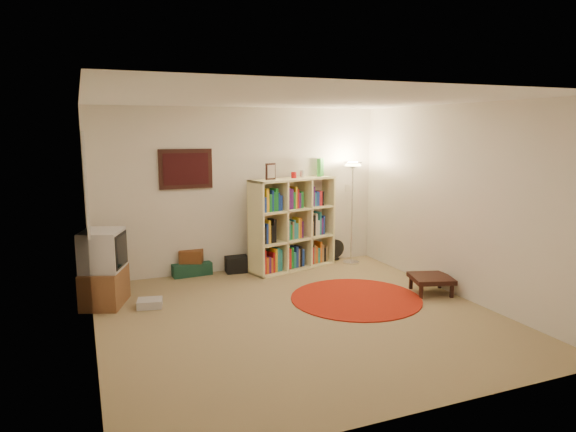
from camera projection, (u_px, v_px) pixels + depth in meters
name	position (u px, v px, depth m)	size (l,w,h in m)	color
room	(294.00, 211.00, 5.85)	(4.54, 4.54, 2.54)	#8B7651
bookshelf	(291.00, 225.00, 7.99)	(1.49, 0.79, 1.72)	#FFF3AA
floor_lamp	(353.00, 179.00, 8.20)	(0.40, 0.40, 1.66)	white
floor_fan	(335.00, 250.00, 8.61)	(0.31, 0.18, 0.35)	black
tv_stand	(104.00, 269.00, 6.37)	(0.65, 0.77, 0.95)	brown
dvd_box	(150.00, 303.00, 6.35)	(0.34, 0.30, 0.10)	#B7B5BA
suitcase	(190.00, 268.00, 7.78)	(0.61, 0.42, 0.19)	#153A2B
wicker_basket	(191.00, 256.00, 7.72)	(0.40, 0.35, 0.19)	#5D3017
duffel_bag	(237.00, 264.00, 7.91)	(0.37, 0.31, 0.24)	black
paper_towel	(262.00, 263.00, 7.87)	(0.14, 0.14, 0.27)	white
red_rug	(356.00, 298.00, 6.66)	(1.69, 1.69, 0.02)	maroon
side_table	(431.00, 279.00, 6.86)	(0.64, 0.64, 0.24)	black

